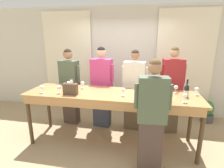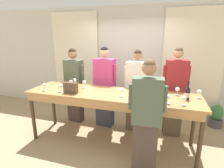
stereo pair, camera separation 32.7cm
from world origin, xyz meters
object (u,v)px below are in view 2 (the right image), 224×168
Objects in this scene: wine_glass_center_left at (177,90)px; wine_glass_near_host at (60,86)px; wine_glass_by_bottle at (133,94)px; handbag at (71,87)px; wine_glass_back_mid at (122,91)px; wine_bottle at (187,93)px; wine_glass_front_right at (199,92)px; wine_glass_by_handbag at (71,82)px; guest_olive_jacket at (74,85)px; potted_plant at (216,117)px; wine_glass_center_right at (168,97)px; guest_pink_top at (105,87)px; wine_glass_front_left at (159,89)px; guest_striped_shirt at (175,93)px; wine_glass_front_mid at (84,83)px; wine_glass_back_right at (184,99)px; tasting_bar at (110,98)px; guest_cream_sweater at (136,91)px; wine_glass_center_mid at (45,85)px.

wine_glass_near_host is (-2.10, -0.43, 0.00)m from wine_glass_center_left.
handbag is at bearing 178.03° from wine_glass_by_bottle.
wine_bottle is at bearing 8.19° from wine_glass_back_mid.
wine_glass_front_right and wine_glass_by_handbag have the same top height.
guest_olive_jacket is 3.32× the size of potted_plant.
wine_glass_center_right is 0.28× the size of potted_plant.
potted_plant is at bearing 60.47° from wine_glass_front_right.
potted_plant is (1.15, 1.55, -0.89)m from wine_glass_center_right.
wine_glass_by_bottle is 0.08× the size of guest_pink_top.
wine_glass_front_left is at bearing -170.84° from wine_glass_center_left.
wine_glass_back_mid is at bearing -139.80° from guest_striped_shirt.
wine_glass_back_mid and wine_glass_near_host have the same top height.
wine_glass_front_left is 0.45m from wine_glass_center_right.
potted_plant is (2.78, 1.12, -0.89)m from wine_glass_front_mid.
potted_plant is (1.00, 0.66, -0.70)m from guest_striped_shirt.
wine_glass_back_right is at bearing -10.27° from wine_glass_by_handbag.
potted_plant is (0.99, 1.08, -0.89)m from wine_glass_center_left.
wine_glass_back_right is 2.17m from wine_glass_near_host.
guest_pink_top is at bearing -165.23° from potted_plant.
potted_plant is (3.27, 0.66, -0.67)m from guest_olive_jacket.
guest_cream_sweater is at bearing 60.90° from tasting_bar.
wine_glass_front_right is (2.21, 0.40, -0.01)m from handbag.
wine_glass_back_right is 1.00× the size of wine_glass_by_bottle.
guest_cream_sweater reaches higher than wine_bottle.
wine_glass_back_right is at bearing -46.15° from guest_cream_sweater.
wine_glass_by_handbag is at bearing 168.50° from wine_glass_center_right.
wine_glass_by_handbag is at bearing 46.43° from wine_glass_center_mid.
wine_bottle is at bearing -20.52° from guest_pink_top.
wine_glass_back_right and wine_glass_by_bottle have the same top height.
wine_glass_center_left is at bearing 12.41° from tasting_bar.
guest_cream_sweater is at bearing 0.00° from guest_olive_jacket.
wine_glass_by_handbag is 0.08× the size of guest_cream_sweater.
wine_glass_center_left is 0.48m from wine_glass_back_right.
wine_glass_center_left is (-0.34, 0.05, 0.00)m from wine_glass_front_right.
wine_glass_front_left reaches higher than potted_plant.
guest_striped_shirt reaches higher than guest_cream_sweater.
tasting_bar is 0.94m from wine_glass_by_handbag.
wine_glass_front_right is 2.48m from wine_glass_near_host.
wine_glass_front_left and wine_glass_center_right have the same top height.
guest_olive_jacket is at bearing 80.60° from wine_glass_center_mid.
wine_glass_back_mid is at bearing -52.93° from guest_pink_top.
wine_glass_center_left is 0.99m from wine_glass_back_mid.
wine_bottle is 2.11× the size of wine_glass_back_mid.
wine_bottle is 2.11× the size of wine_glass_front_mid.
guest_cream_sweater is 2.01m from potted_plant.
guest_olive_jacket is at bearing 165.67° from wine_bottle.
handbag is at bearing -5.10° from wine_glass_near_host.
wine_glass_center_left is 1.71m from potted_plant.
handbag is 1.99× the size of wine_glass_back_mid.
wine_glass_center_left is at bearing 10.64° from wine_glass_center_mid.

